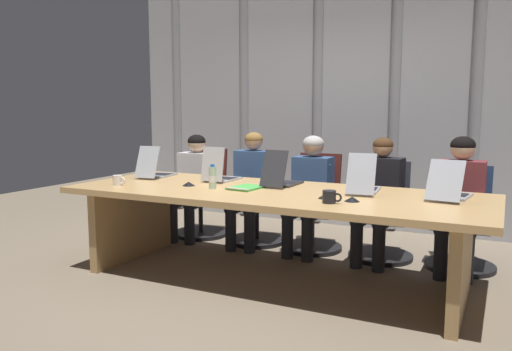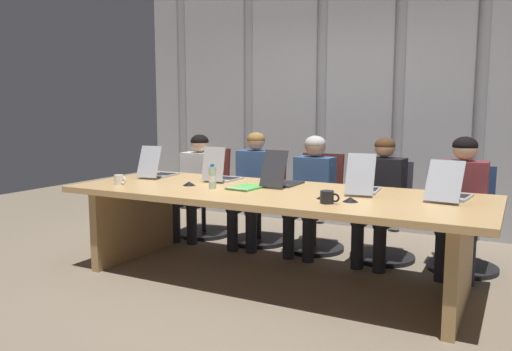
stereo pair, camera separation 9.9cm
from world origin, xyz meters
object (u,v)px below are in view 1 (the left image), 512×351
at_px(office_chair_right_end, 462,230).
at_px(conference_mic_left_side, 189,184).
at_px(office_chair_left_end, 203,203).
at_px(office_chair_center, 314,214).
at_px(person_right_end, 460,195).
at_px(water_bottle_primary, 213,178).
at_px(office_chair_right_mid, 382,222).
at_px(person_left_mid, 251,182).
at_px(person_left_end, 193,180).
at_px(person_right_mid, 379,193).
at_px(laptop_right_end, 450,191).
at_px(laptop_left_end, 156,171).
at_px(laptop_right_mid, 364,185).
at_px(coffee_mug_far, 118,180).
at_px(office_chair_left_mid, 258,210).
at_px(conference_mic_middle, 325,196).
at_px(laptop_left_mid, 220,175).
at_px(person_center, 310,187).
at_px(laptop_center, 282,179).
at_px(conference_mic_right_side, 352,199).
at_px(coffee_mug_near, 330,197).
at_px(spiral_notepad, 246,188).

xyz_separation_m(office_chair_right_end, conference_mic_left_side, (-2.11, -1.15, 0.43)).
relative_size(office_chair_left_end, office_chair_center, 1.01).
bearing_deg(person_right_end, water_bottle_primary, -60.29).
relative_size(office_chair_right_mid, person_right_end, 0.77).
distance_m(person_left_mid, conference_mic_left_side, 1.01).
bearing_deg(office_chair_right_mid, conference_mic_left_side, -53.13).
height_order(person_left_end, person_right_mid, person_right_mid).
bearing_deg(laptop_right_end, person_left_end, 83.22).
relative_size(laptop_left_end, office_chair_right_mid, 0.52).
bearing_deg(conference_mic_left_side, office_chair_left_end, 117.33).
height_order(laptop_right_mid, office_chair_right_mid, laptop_right_mid).
height_order(person_right_mid, coffee_mug_far, person_right_mid).
xyz_separation_m(laptop_right_end, office_chair_center, (-1.35, 0.83, -0.45)).
distance_m(office_chair_center, person_right_mid, 0.76).
relative_size(laptop_right_mid, person_left_mid, 0.43).
bearing_deg(coffee_mug_far, water_bottle_primary, 13.50).
xyz_separation_m(office_chair_left_mid, person_right_mid, (1.30, -0.16, 0.30)).
bearing_deg(laptop_left_end, conference_mic_left_side, -124.91).
height_order(laptop_right_mid, conference_mic_middle, laptop_right_mid).
bearing_deg(laptop_left_mid, laptop_right_mid, -89.96).
height_order(office_chair_left_mid, person_center, person_center).
bearing_deg(conference_mic_middle, office_chair_center, 113.25).
distance_m(laptop_right_end, office_chair_right_end, 0.95).
distance_m(laptop_left_end, person_center, 1.49).
bearing_deg(office_chair_left_end, laptop_left_end, -7.56).
relative_size(laptop_left_mid, person_center, 0.34).
bearing_deg(person_right_end, conference_mic_middle, -38.18).
bearing_deg(laptop_right_end, laptop_center, 96.02).
xyz_separation_m(office_chair_center, person_center, (0.01, -0.16, 0.30)).
distance_m(laptop_left_mid, office_chair_left_end, 1.15).
distance_m(laptop_left_mid, person_left_end, 0.97).
relative_size(office_chair_right_mid, coffee_mug_far, 7.32).
xyz_separation_m(office_chair_right_mid, water_bottle_primary, (-1.14, -1.20, 0.50)).
height_order(laptop_left_mid, person_left_end, person_left_end).
distance_m(laptop_left_mid, coffee_mug_far, 0.90).
bearing_deg(office_chair_left_mid, conference_mic_middle, 36.45).
bearing_deg(office_chair_center, conference_mic_left_side, -33.62).
xyz_separation_m(laptop_center, person_left_end, (-1.32, 0.64, -0.17)).
bearing_deg(office_chair_center, conference_mic_right_side, 28.77).
bearing_deg(person_right_end, person_left_end, -90.19).
bearing_deg(laptop_left_end, person_left_mid, -51.68).
bearing_deg(laptop_left_mid, office_chair_center, -36.13).
xyz_separation_m(person_left_mid, conference_mic_left_side, (-0.09, -1.00, 0.11)).
height_order(coffee_mug_near, coffee_mug_far, coffee_mug_near).
relative_size(person_right_end, coffee_mug_near, 8.40).
bearing_deg(laptop_center, person_left_mid, 46.12).
bearing_deg(spiral_notepad, office_chair_right_end, 40.25).
bearing_deg(person_right_mid, office_chair_left_end, -90.93).
bearing_deg(laptop_left_mid, office_chair_left_mid, 2.08).
bearing_deg(office_chair_center, office_chair_right_mid, 88.12).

